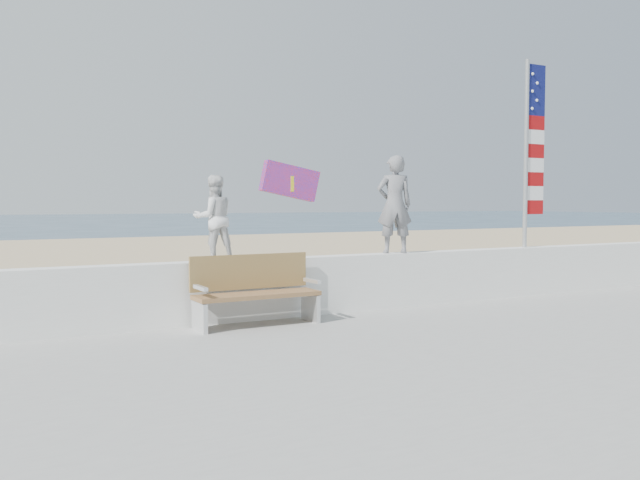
# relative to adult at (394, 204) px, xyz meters

# --- Properties ---
(ground) EXTENTS (220.00, 220.00, 0.00)m
(ground) POSITION_rel_adult_xyz_m (-1.73, -2.00, -1.89)
(ground) COLOR #2D445A
(ground) RESTS_ON ground
(sand) EXTENTS (90.00, 40.00, 0.08)m
(sand) POSITION_rel_adult_xyz_m (-1.73, 7.00, -1.85)
(sand) COLOR tan
(sand) RESTS_ON ground
(seawall) EXTENTS (30.00, 0.35, 0.90)m
(seawall) POSITION_rel_adult_xyz_m (-1.73, 0.00, -1.26)
(seawall) COLOR white
(seawall) RESTS_ON boardwalk
(adult) EXTENTS (0.69, 0.57, 1.63)m
(adult) POSITION_rel_adult_xyz_m (0.00, 0.00, 0.00)
(adult) COLOR slate
(adult) RESTS_ON seawall
(child) EXTENTS (0.62, 0.49, 1.24)m
(child) POSITION_rel_adult_xyz_m (-3.16, 0.00, -0.19)
(child) COLOR silver
(child) RESTS_ON seawall
(bench) EXTENTS (1.80, 0.57, 1.00)m
(bench) POSITION_rel_adult_xyz_m (-2.73, -0.45, -1.20)
(bench) COLOR olive
(bench) RESTS_ON boardwalk
(flag) EXTENTS (0.50, 0.08, 3.50)m
(flag) POSITION_rel_adult_xyz_m (3.11, -0.00, 1.10)
(flag) COLOR silver
(flag) RESTS_ON seawall
(parafoil_kite) EXTENTS (1.09, 0.45, 0.73)m
(parafoil_kite) POSITION_rel_adult_xyz_m (-1.24, 1.38, 0.40)
(parafoil_kite) COLOR red
(parafoil_kite) RESTS_ON ground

